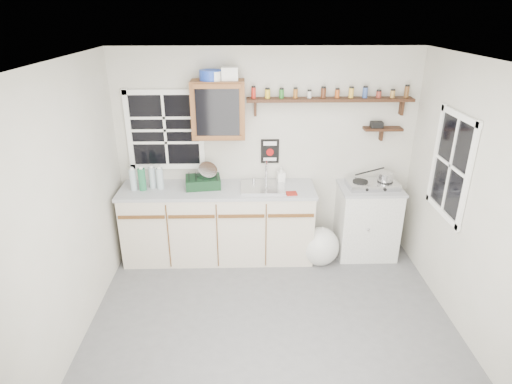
# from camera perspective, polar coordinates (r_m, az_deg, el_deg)

# --- Properties ---
(room) EXTENTS (3.64, 3.24, 2.54)m
(room) POSITION_cam_1_polar(r_m,az_deg,el_deg) (3.76, 2.40, -2.40)
(room) COLOR #565759
(room) RESTS_ON ground
(main_cabinet) EXTENTS (2.31, 0.63, 0.92)m
(main_cabinet) POSITION_cam_1_polar(r_m,az_deg,el_deg) (5.28, -4.99, -4.08)
(main_cabinet) COLOR beige
(main_cabinet) RESTS_ON floor
(right_cabinet) EXTENTS (0.73, 0.57, 0.91)m
(right_cabinet) POSITION_cam_1_polar(r_m,az_deg,el_deg) (5.49, 14.53, -3.69)
(right_cabinet) COLOR beige
(right_cabinet) RESTS_ON floor
(sink) EXTENTS (0.52, 0.44, 0.29)m
(sink) POSITION_cam_1_polar(r_m,az_deg,el_deg) (5.08, 0.88, 0.72)
(sink) COLOR #BCBCC1
(sink) RESTS_ON main_cabinet
(upper_cabinet) EXTENTS (0.60, 0.32, 0.65)m
(upper_cabinet) POSITION_cam_1_polar(r_m,az_deg,el_deg) (4.95, -5.04, 10.90)
(upper_cabinet) COLOR #5A3016
(upper_cabinet) RESTS_ON wall_back
(upper_cabinet_clutter) EXTENTS (0.43, 0.24, 0.14)m
(upper_cabinet_clutter) POSITION_cam_1_polar(r_m,az_deg,el_deg) (4.88, -5.18, 15.31)
(upper_cabinet_clutter) COLOR #1B3CB1
(upper_cabinet_clutter) RESTS_ON upper_cabinet
(spice_shelf) EXTENTS (1.91, 0.18, 0.35)m
(spice_shelf) POSITION_cam_1_polar(r_m,az_deg,el_deg) (5.07, 9.86, 12.20)
(spice_shelf) COLOR black
(spice_shelf) RESTS_ON wall_back
(secondary_shelf) EXTENTS (0.45, 0.16, 0.24)m
(secondary_shelf) POSITION_cam_1_polar(r_m,az_deg,el_deg) (5.32, 16.31, 8.17)
(secondary_shelf) COLOR black
(secondary_shelf) RESTS_ON wall_back
(warning_sign) EXTENTS (0.22, 0.02, 0.30)m
(warning_sign) POSITION_cam_1_polar(r_m,az_deg,el_deg) (5.22, 1.87, 5.45)
(warning_sign) COLOR black
(warning_sign) RESTS_ON wall_back
(window_back) EXTENTS (0.93, 0.03, 0.98)m
(window_back) POSITION_cam_1_polar(r_m,az_deg,el_deg) (5.23, -12.04, 8.05)
(window_back) COLOR black
(window_back) RESTS_ON wall_back
(window_right) EXTENTS (0.03, 0.78, 1.08)m
(window_right) POSITION_cam_1_polar(r_m,az_deg,el_deg) (4.64, 24.59, 3.21)
(window_right) COLOR black
(window_right) RESTS_ON wall_back
(water_bottles) EXTENTS (0.38, 0.16, 0.29)m
(water_bottles) POSITION_cam_1_polar(r_m,az_deg,el_deg) (5.15, -14.35, 1.75)
(water_bottles) COLOR #A4B7C0
(water_bottles) RESTS_ON main_cabinet
(dish_rack) EXTENTS (0.44, 0.35, 0.30)m
(dish_rack) POSITION_cam_1_polar(r_m,az_deg,el_deg) (5.10, -6.93, 1.73)
(dish_rack) COLOR black
(dish_rack) RESTS_ON main_cabinet
(soap_bottle) EXTENTS (0.11, 0.11, 0.20)m
(soap_bottle) POSITION_cam_1_polar(r_m,az_deg,el_deg) (5.21, 3.35, 2.33)
(soap_bottle) COLOR silver
(soap_bottle) RESTS_ON main_cabinet
(rag) EXTENTS (0.13, 0.12, 0.02)m
(rag) POSITION_cam_1_polar(r_m,az_deg,el_deg) (4.91, 4.75, -0.19)
(rag) COLOR maroon
(rag) RESTS_ON main_cabinet
(hotplate) EXTENTS (0.61, 0.35, 0.09)m
(hotplate) POSITION_cam_1_polar(r_m,az_deg,el_deg) (5.28, 15.25, 1.00)
(hotplate) COLOR #BCBCC1
(hotplate) RESTS_ON right_cabinet
(saucepan) EXTENTS (0.41, 0.27, 0.18)m
(saucepan) POSITION_cam_1_polar(r_m,az_deg,el_deg) (5.29, 16.82, 1.93)
(saucepan) COLOR #BCBCC1
(saucepan) RESTS_ON hotplate
(trash_bag) EXTENTS (0.44, 0.40, 0.51)m
(trash_bag) POSITION_cam_1_polar(r_m,az_deg,el_deg) (5.30, 8.54, -7.15)
(trash_bag) COLOR silver
(trash_bag) RESTS_ON floor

